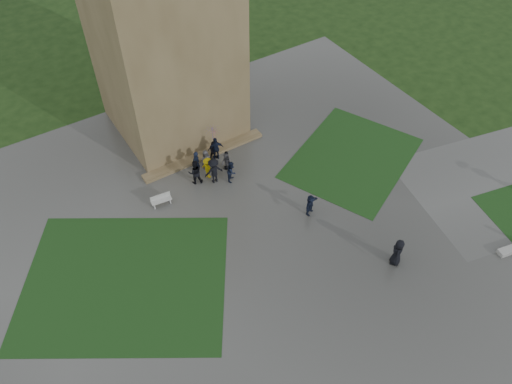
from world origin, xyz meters
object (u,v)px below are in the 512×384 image
pedestrian_mid (310,205)px  pedestrian_near (397,252)px  tower (159,7)px  bench (161,200)px

pedestrian_mid → pedestrian_near: bearing=-100.0°
tower → pedestrian_mid: size_ratio=12.08×
tower → bench: (-4.37, -6.89, -8.60)m
pedestrian_near → tower: bearing=-117.1°
pedestrian_mid → bench: bearing=114.6°
pedestrian_mid → pedestrian_near: size_ratio=0.80×
pedestrian_near → bench: bearing=-92.5°
tower → pedestrian_mid: 15.23m
bench → pedestrian_mid: size_ratio=0.89×
tower → pedestrian_near: (4.89, -18.02, -8.04)m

